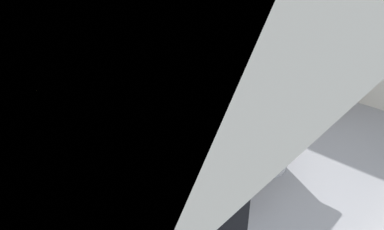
% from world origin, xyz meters
% --- Properties ---
extents(ground_plane, '(7.81, 7.81, 0.00)m').
position_xyz_m(ground_plane, '(0.00, 0.00, 0.00)').
color(ground_plane, gray).
extents(interior_partition_left, '(0.15, 4.93, 2.84)m').
position_xyz_m(interior_partition_left, '(-3.00, -0.00, 1.42)').
color(interior_partition_left, silver).
rests_on(interior_partition_left, ground_plane).
extents(sink_cabinet, '(1.85, 0.60, 1.18)m').
position_xyz_m(sink_cabinet, '(-2.66, 0.07, 0.46)').
color(sink_cabinet, '#38281E').
rests_on(sink_cabinet, ground_plane).
extents(oven_range, '(0.60, 0.61, 0.87)m').
position_xyz_m(oven_range, '(-2.65, -1.20, 0.44)').
color(oven_range, '#38383D').
rests_on(oven_range, ground_plane).
extents(kitchen_island, '(2.23, 1.10, 0.93)m').
position_xyz_m(kitchen_island, '(0.26, 0.11, 0.47)').
color(kitchen_island, '#38281E').
rests_on(kitchen_island, ground_plane).
extents(stool_by_window, '(0.44, 0.44, 0.66)m').
position_xyz_m(stool_by_window, '(-0.45, 0.84, 0.31)').
color(stool_by_window, '#B7B7BC').
rests_on(stool_by_window, ground_plane).
extents(stool_middle, '(0.44, 0.44, 0.66)m').
position_xyz_m(stool_middle, '(0.96, 0.84, 0.31)').
color(stool_middle, '#B7B7BC').
rests_on(stool_middle, ground_plane).
extents(cutting_board, '(0.36, 0.24, 0.02)m').
position_xyz_m(cutting_board, '(-0.14, 0.20, 0.94)').
color(cutting_board, tan).
rests_on(cutting_board, kitchen_island).
extents(apple_yellow, '(0.08, 0.08, 0.08)m').
position_xyz_m(apple_yellow, '(-0.09, 0.23, 0.99)').
color(apple_yellow, gold).
rests_on(apple_yellow, cutting_board).
extents(apple_green, '(0.08, 0.08, 0.08)m').
position_xyz_m(apple_green, '(-0.21, 0.18, 0.99)').
color(apple_green, '#609E2D').
rests_on(apple_green, cutting_board).
extents(apple_red, '(0.08, 0.08, 0.08)m').
position_xyz_m(apple_red, '(-0.00, 0.16, 0.99)').
color(apple_red, red).
rests_on(apple_red, cutting_board).
extents(water_bottle, '(0.06, 0.06, 0.31)m').
position_xyz_m(water_bottle, '(0.96, 0.02, 1.05)').
color(water_bottle, silver).
rests_on(water_bottle, kitchen_island).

